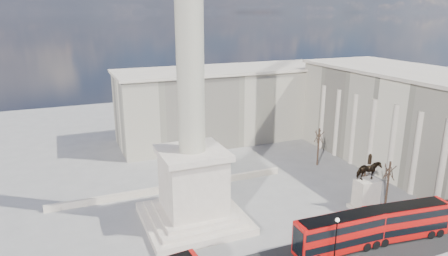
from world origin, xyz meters
name	(u,v)px	position (x,y,z in m)	size (l,w,h in m)	color
ground	(206,239)	(0.00, 0.00, 0.00)	(180.00, 180.00, 0.00)	gray
nelsons_column	(192,135)	(0.00, 5.00, 12.92)	(14.00, 14.00, 49.85)	beige
balustrade_wall	(173,188)	(0.00, 16.00, 0.55)	(40.00, 0.60, 1.10)	#BDB09D
building_east	(410,119)	(45.00, 10.00, 9.32)	(19.00, 46.00, 18.60)	beige
building_northeast	(227,103)	(20.00, 40.00, 8.32)	(51.00, 17.00, 16.60)	beige
red_bus_b	(340,233)	(14.41, -9.09, 2.52)	(11.95, 3.14, 4.81)	#B60C09
red_bus_c	(406,220)	(24.48, -9.78, 2.50)	(12.00, 4.07, 4.77)	#B60C09
victorian_lamp	(336,237)	(12.43, -10.76, 3.47)	(0.51, 0.51, 5.90)	black
equestrian_statue	(367,190)	(25.33, -1.36, 3.12)	(4.31, 3.23, 8.90)	#BDB09D
bare_tree_near	(390,170)	(28.38, -2.36, 6.26)	(1.82, 1.82, 7.95)	#332319
bare_tree_mid	(365,176)	(26.09, 0.13, 4.71)	(1.58, 1.58, 5.98)	#332319
bare_tree_far	(319,135)	(29.29, 16.59, 6.21)	(1.93, 1.93, 7.89)	#332319
pedestrian_walking	(333,230)	(15.91, -6.02, 0.90)	(0.66, 0.43, 1.81)	#222628
pedestrian_standing	(415,208)	(31.02, -5.50, 0.88)	(0.86, 0.67, 1.77)	#222628
pedestrian_crossing	(315,229)	(13.87, -4.85, 0.91)	(1.07, 0.45, 1.82)	#222628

